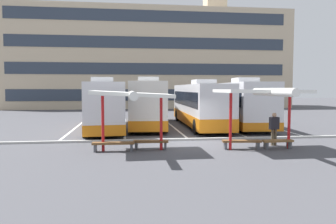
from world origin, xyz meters
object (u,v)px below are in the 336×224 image
object	(u,v)px
coach_bus_2	(199,105)
bench_3	(278,142)
coach_bus_3	(240,103)
bench_1	(151,143)
bench_2	(242,142)
waiting_shelter_0	(132,96)
bench_0	(113,144)
coach_bus_1	(149,103)
waiting_shelter_1	(263,93)
coach_bus_0	(101,105)
waiting_passenger_0	(274,126)

from	to	relation	value
coach_bus_2	bench_3	world-z (taller)	coach_bus_2
coach_bus_3	bench_1	bearing A→B (deg)	-129.88
coach_bus_3	bench_2	size ratio (longest dim) A/B	5.98
waiting_shelter_0	bench_2	distance (m)	5.81
coach_bus_2	bench_0	size ratio (longest dim) A/B	6.23
coach_bus_1	bench_2	bearing A→B (deg)	-70.47
bench_1	bench_3	xyz separation A→B (m)	(6.23, -0.64, -0.01)
bench_2	bench_1	bearing A→B (deg)	173.51
waiting_shelter_0	waiting_shelter_1	distance (m)	6.25
coach_bus_2	bench_2	distance (m)	10.14
bench_0	bench_3	world-z (taller)	same
coach_bus_1	bench_1	size ratio (longest dim) A/B	6.75
coach_bus_3	bench_1	world-z (taller)	coach_bus_3
waiting_shelter_1	bench_2	size ratio (longest dim) A/B	2.53
coach_bus_0	waiting_shelter_0	bearing A→B (deg)	-77.03
bench_3	bench_2	bearing A→B (deg)	175.60
coach_bus_0	waiting_shelter_1	size ratio (longest dim) A/B	2.37
coach_bus_3	waiting_passenger_0	size ratio (longest dim) A/B	6.68
coach_bus_1	waiting_passenger_0	bearing A→B (deg)	-59.52
coach_bus_0	coach_bus_3	distance (m)	10.79
bench_0	coach_bus_1	bearing A→B (deg)	77.04
bench_0	bench_3	size ratio (longest dim) A/B	1.31
coach_bus_3	bench_0	world-z (taller)	coach_bus_3
coach_bus_0	waiting_shelter_1	world-z (taller)	coach_bus_0
bench_2	waiting_passenger_0	xyz separation A→B (m)	(2.04, 0.80, 0.66)
waiting_shelter_0	waiting_shelter_1	world-z (taller)	waiting_shelter_1
coach_bus_3	waiting_shelter_1	xyz separation A→B (m)	(-2.47, -10.19, 0.98)
coach_bus_1	bench_0	distance (m)	10.91
bench_0	waiting_passenger_0	xyz separation A→B (m)	(8.27, 0.60, 0.66)
waiting_passenger_0	bench_0	bearing A→B (deg)	-175.85
coach_bus_3	bench_1	xyz separation A→B (m)	(-7.80, -9.33, -1.46)
bench_0	waiting_passenger_0	distance (m)	8.32
coach_bus_0	bench_0	world-z (taller)	coach_bus_0
coach_bus_0	coach_bus_2	xyz separation A→B (m)	(7.52, 1.06, -0.08)
coach_bus_0	bench_0	distance (m)	8.98
bench_1	waiting_shelter_1	size ratio (longest dim) A/B	0.36
bench_0	bench_3	bearing A→B (deg)	-2.41
waiting_shelter_0	bench_0	size ratio (longest dim) A/B	2.33
coach_bus_2	coach_bus_0	bearing A→B (deg)	-172.02
coach_bus_3	waiting_shelter_0	world-z (taller)	coach_bus_3
coach_bus_1	bench_2	world-z (taller)	coach_bus_1
bench_2	waiting_shelter_1	bearing A→B (deg)	-21.62
coach_bus_2	bench_0	distance (m)	11.80
coach_bus_2	coach_bus_3	world-z (taller)	coach_bus_3
bench_0	coach_bus_2	bearing A→B (deg)	57.13
bench_0	waiting_passenger_0	world-z (taller)	waiting_passenger_0
waiting_shelter_1	waiting_passenger_0	world-z (taller)	waiting_shelter_1
coach_bus_3	bench_0	xyz separation A→B (m)	(-9.60, -9.64, -1.46)
bench_0	bench_1	world-z (taller)	same
waiting_passenger_0	bench_3	bearing A→B (deg)	-104.36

